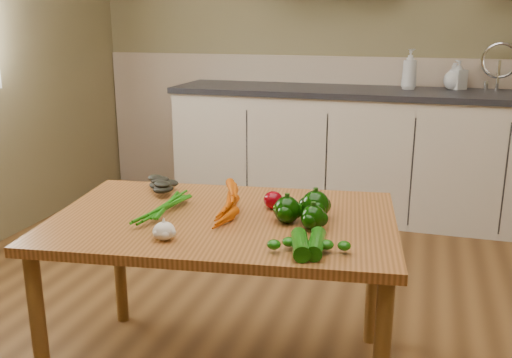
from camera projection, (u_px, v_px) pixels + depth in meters
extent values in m
cube|color=#877951|center=(356.00, 28.00, 4.15)|extent=(4.00, 0.02, 2.60)
cube|color=beige|center=(351.00, 130.00, 4.33)|extent=(3.98, 0.03, 1.10)
cube|color=beige|center=(373.00, 156.00, 4.03)|extent=(2.80, 0.60, 0.86)
cube|color=#2B2A30|center=(376.00, 92.00, 3.91)|extent=(2.84, 0.64, 0.04)
cube|color=#99999E|center=(498.00, 103.00, 3.71)|extent=(0.55, 0.42, 0.10)
cylinder|color=silver|center=(498.00, 72.00, 3.82)|extent=(0.02, 0.02, 0.24)
cube|color=#A5622F|center=(223.00, 221.00, 2.09)|extent=(1.34, 0.96, 0.04)
cylinder|color=brown|center=(40.00, 338.00, 1.94)|extent=(0.05, 0.05, 0.63)
cylinder|color=brown|center=(119.00, 258.00, 2.60)|extent=(0.05, 0.05, 0.63)
cylinder|color=brown|center=(373.00, 275.00, 2.42)|extent=(0.05, 0.05, 0.63)
imported|color=silver|center=(410.00, 69.00, 3.88)|extent=(0.14, 0.14, 0.27)
imported|color=silver|center=(459.00, 75.00, 3.89)|extent=(0.13, 0.13, 0.20)
imported|color=silver|center=(454.00, 76.00, 3.90)|extent=(0.16, 0.16, 0.18)
ellipsoid|color=white|center=(164.00, 231.00, 1.86)|extent=(0.07, 0.07, 0.06)
sphere|color=black|center=(287.00, 210.00, 2.02)|extent=(0.09, 0.09, 0.09)
sphere|color=black|center=(315.00, 205.00, 2.05)|extent=(0.10, 0.10, 0.10)
sphere|color=black|center=(313.00, 217.00, 1.95)|extent=(0.08, 0.08, 0.08)
ellipsoid|color=maroon|center=(273.00, 200.00, 2.17)|extent=(0.07, 0.07, 0.07)
ellipsoid|color=#B93304|center=(313.00, 200.00, 2.18)|extent=(0.06, 0.06, 0.06)
ellipsoid|color=#B93304|center=(315.00, 201.00, 2.16)|extent=(0.07, 0.07, 0.07)
cylinder|color=#0E4A07|center=(316.00, 244.00, 1.77)|extent=(0.07, 0.18, 0.05)
cylinder|color=#0E4A07|center=(300.00, 245.00, 1.76)|extent=(0.10, 0.17, 0.05)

